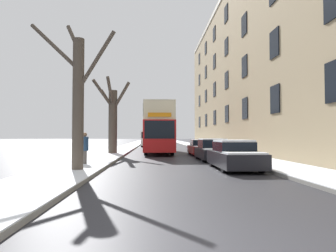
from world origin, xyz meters
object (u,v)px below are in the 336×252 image
Objects in this scene: double_decker_bus at (158,127)px; oncoming_van at (148,138)px; parked_car_1 at (213,150)px; bare_tree_left_0 at (77,97)px; parked_car_2 at (201,148)px; pedestrian_left_sidewalk at (85,148)px; bare_tree_left_1 at (112,116)px; parked_car_0 at (234,156)px.

oncoming_van is (-1.32, 16.44, -1.25)m from double_decker_bus.
bare_tree_left_0 is at bearing -138.69° from parked_car_1.
pedestrian_left_sidewalk is (-7.46, -8.81, 0.37)m from parked_car_2.
bare_tree_left_0 is 12.46m from bare_tree_left_1.
double_decker_bus is 2.56× the size of parked_car_0.
parked_car_0 is 5.25m from parked_car_1.
bare_tree_left_0 is 1.57× the size of parked_car_2.
bare_tree_left_1 is 9.97m from parked_car_1.
parked_car_0 is at bearing -130.85° from pedestrian_left_sidewalk.
parked_car_1 is at bearing -90.00° from parked_car_2.
parked_car_2 is (0.00, 5.13, -0.04)m from parked_car_1.
double_decker_bus is 6.48× the size of pedestrian_left_sidewalk.
bare_tree_left_0 is 1.62× the size of parked_car_1.
bare_tree_left_1 is 4.86m from double_decker_bus.
parked_car_2 is at bearing 57.89° from bare_tree_left_0.
parked_car_0 is (7.40, -11.39, -2.63)m from bare_tree_left_1.
bare_tree_left_1 is 10.09m from pedestrian_left_sidewalk.
bare_tree_left_1 reaches higher than parked_car_1.
parked_car_0 is at bearing -81.17° from oncoming_van.
bare_tree_left_1 is at bearing 140.29° from parked_car_1.
bare_tree_left_0 is 3.51m from pedestrian_left_sidewalk.
bare_tree_left_0 is at bearing -94.42° from oncoming_van.
parked_car_0 is at bearing -76.33° from double_decker_bus.
parked_car_2 is at bearing 90.00° from parked_car_1.
parked_car_1 is 2.33× the size of pedestrian_left_sidewalk.
parked_car_0 is 1.09× the size of parked_car_1.
bare_tree_left_1 reaches higher than parked_car_2.
oncoming_van reaches higher than parked_car_0.
pedestrian_left_sidewalk reaches higher than parked_car_0.
parked_car_2 is (3.43, -3.70, -1.87)m from double_decker_bus.
bare_tree_left_0 reaches higher than double_decker_bus.
parked_car_0 is (3.43, -14.08, -1.82)m from double_decker_bus.
parked_car_1 is (7.40, -6.14, -2.63)m from bare_tree_left_1.
bare_tree_left_1 is at bearing -145.91° from double_decker_bus.
bare_tree_left_1 is at bearing 123.00° from parked_car_0.
oncoming_van is (-4.74, 30.52, 0.58)m from parked_car_0.
pedestrian_left_sidewalk is at bearing 168.10° from parked_car_0.
parked_car_1 is 8.32m from pedestrian_left_sidewalk.
bare_tree_left_1 is 1.53× the size of parked_car_1.
double_decker_bus is at bearing -46.81° from pedestrian_left_sidewalk.
parked_car_2 is 11.55m from pedestrian_left_sidewalk.
parked_car_2 is at bearing -76.75° from oncoming_van.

